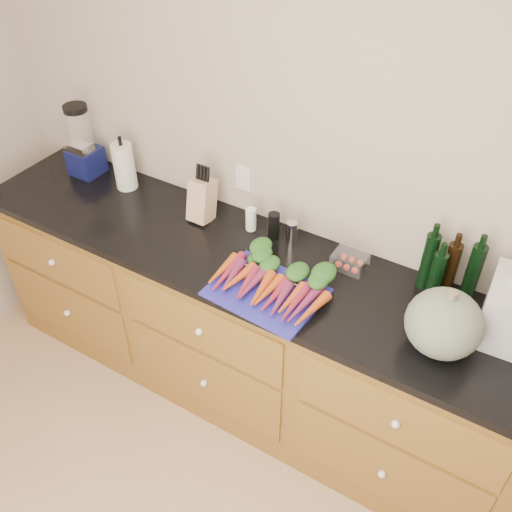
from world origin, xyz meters
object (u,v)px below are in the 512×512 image
Objects in this scene: blender_appliance at (82,144)px; tomato_box at (350,261)px; squash at (444,323)px; paper_towel at (124,166)px; cutting_board at (266,292)px; carrots at (271,281)px; knife_block at (202,200)px.

tomato_box is (1.52, 0.01, -0.14)m from blender_appliance.
squash is 0.73× the size of blender_appliance.
squash is 1.73m from paper_towel.
blender_appliance is (-1.30, 0.32, 0.16)m from cutting_board.
cutting_board is 1.60× the size of squash.
carrots reaches higher than tomato_box.
squash is at bearing 6.54° from cutting_board.
blender_appliance is 2.69× the size of tomato_box.
paper_towel is 0.50m from knife_block.
knife_block is at bearing -2.32° from paper_towel.
carrots is 1.27× the size of blender_appliance.
blender_appliance is at bearing -179.57° from paper_towel.
tomato_box is at bearing 55.76° from cutting_board.
paper_towel is (0.27, 0.00, -0.05)m from blender_appliance.
paper_towel is at bearing 0.43° from blender_appliance.
cutting_board is at bearing -17.37° from paper_towel.
squash is 0.54m from tomato_box.
blender_appliance is at bearing 166.23° from cutting_board.
knife_block is (-1.22, 0.22, -0.02)m from squash.
tomato_box is at bearing 52.43° from carrots.
squash is at bearing -28.16° from tomato_box.
paper_towel is 1.18× the size of knife_block.
squash is at bearing -7.98° from paper_towel.
squash is 1.95× the size of tomato_box.
paper_towel reaches higher than tomato_box.
paper_towel is at bearing -179.54° from tomato_box.
blender_appliance is at bearing 178.66° from knife_block.
squash is 1.15× the size of paper_towel.
carrots is (0.00, 0.04, 0.03)m from cutting_board.
squash reaches higher than cutting_board.
squash is (0.69, 0.04, 0.09)m from carrots.
blender_appliance reaches higher than carrots.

